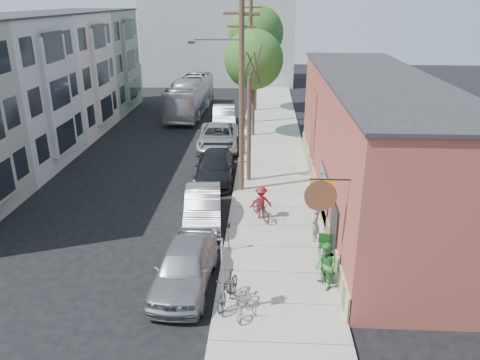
{
  "coord_description": "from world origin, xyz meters",
  "views": [
    {
      "loc": [
        3.6,
        -17.64,
        10.08
      ],
      "look_at": [
        2.47,
        4.26,
        1.5
      ],
      "focal_mm": 35.0,
      "sensor_mm": 36.0,
      "label": 1
    }
  ],
  "objects_px": {
    "parking_meter_far": "(241,152)",
    "parked_bike_b": "(243,301)",
    "parking_meter_near": "(229,232)",
    "car_1": "(203,207)",
    "utility_pole_near": "(240,95)",
    "cyclist": "(261,202)",
    "sign_post": "(222,269)",
    "bus": "(190,96)",
    "patio_chair_b": "(328,271)",
    "car_2": "(215,167)",
    "car_4": "(224,116)",
    "patron_grey": "(315,224)",
    "patio_chair_a": "(325,246)",
    "tree_leafy_far": "(256,33)",
    "tree_bare": "(249,130)",
    "car_3": "(218,137)",
    "tree_leafy_mid": "(254,60)",
    "patron_green": "(326,266)",
    "car_0": "(185,266)",
    "parked_bike_a": "(228,289)"
  },
  "relations": [
    {
      "from": "patron_green",
      "to": "cyclist",
      "type": "relative_size",
      "value": 1.12
    },
    {
      "from": "utility_pole_near",
      "to": "cyclist",
      "type": "relative_size",
      "value": 6.16
    },
    {
      "from": "car_3",
      "to": "car_4",
      "type": "height_order",
      "value": "car_4"
    },
    {
      "from": "car_2",
      "to": "utility_pole_near",
      "type": "bearing_deg",
      "value": -49.22
    },
    {
      "from": "parking_meter_near",
      "to": "car_3",
      "type": "relative_size",
      "value": 0.21
    },
    {
      "from": "parking_meter_far",
      "to": "parked_bike_b",
      "type": "relative_size",
      "value": 0.74
    },
    {
      "from": "car_2",
      "to": "parking_meter_near",
      "type": "bearing_deg",
      "value": -81.78
    },
    {
      "from": "utility_pole_near",
      "to": "parking_meter_near",
      "type": "bearing_deg",
      "value": -91.2
    },
    {
      "from": "patio_chair_a",
      "to": "car_4",
      "type": "xyz_separation_m",
      "value": [
        -5.89,
        20.97,
        0.26
      ]
    },
    {
      "from": "sign_post",
      "to": "patron_green",
      "type": "distance_m",
      "value": 4.02
    },
    {
      "from": "parking_meter_near",
      "to": "car_0",
      "type": "bearing_deg",
      "value": -120.11
    },
    {
      "from": "parked_bike_b",
      "to": "car_0",
      "type": "bearing_deg",
      "value": 153.95
    },
    {
      "from": "parking_meter_far",
      "to": "cyclist",
      "type": "height_order",
      "value": "cyclist"
    },
    {
      "from": "cyclist",
      "to": "car_3",
      "type": "bearing_deg",
      "value": -84.33
    },
    {
      "from": "tree_leafy_mid",
      "to": "car_1",
      "type": "distance_m",
      "value": 15.83
    },
    {
      "from": "patio_chair_b",
      "to": "car_2",
      "type": "distance_m",
      "value": 11.87
    },
    {
      "from": "parking_meter_near",
      "to": "car_1",
      "type": "distance_m",
      "value": 3.24
    },
    {
      "from": "tree_leafy_mid",
      "to": "patio_chair_a",
      "type": "relative_size",
      "value": 8.94
    },
    {
      "from": "patron_green",
      "to": "parking_meter_far",
      "type": "bearing_deg",
      "value": 174.2
    },
    {
      "from": "patron_grey",
      "to": "car_4",
      "type": "bearing_deg",
      "value": -146.44
    },
    {
      "from": "parking_meter_far",
      "to": "car_2",
      "type": "height_order",
      "value": "car_2"
    },
    {
      "from": "patio_chair_a",
      "to": "car_4",
      "type": "relative_size",
      "value": 0.17
    },
    {
      "from": "parking_meter_far",
      "to": "utility_pole_near",
      "type": "bearing_deg",
      "value": -88.02
    },
    {
      "from": "sign_post",
      "to": "bus",
      "type": "bearing_deg",
      "value": 100.6
    },
    {
      "from": "tree_leafy_mid",
      "to": "parked_bike_b",
      "type": "distance_m",
      "value": 22.5
    },
    {
      "from": "cyclist",
      "to": "patron_grey",
      "type": "bearing_deg",
      "value": 128.32
    },
    {
      "from": "tree_bare",
      "to": "tree_leafy_mid",
      "type": "distance_m",
      "value": 9.94
    },
    {
      "from": "patio_chair_b",
      "to": "bus",
      "type": "bearing_deg",
      "value": 99.33
    },
    {
      "from": "patio_chair_b",
      "to": "car_4",
      "type": "height_order",
      "value": "car_4"
    },
    {
      "from": "parked_bike_b",
      "to": "car_4",
      "type": "relative_size",
      "value": 0.33
    },
    {
      "from": "car_4",
      "to": "bus",
      "type": "height_order",
      "value": "bus"
    },
    {
      "from": "parking_meter_near",
      "to": "tree_leafy_far",
      "type": "xyz_separation_m",
      "value": [
        0.55,
        26.4,
        6.12
      ]
    },
    {
      "from": "utility_pole_near",
      "to": "car_1",
      "type": "bearing_deg",
      "value": -112.6
    },
    {
      "from": "patio_chair_a",
      "to": "car_3",
      "type": "bearing_deg",
      "value": 122.81
    },
    {
      "from": "patio_chair_b",
      "to": "patron_green",
      "type": "xyz_separation_m",
      "value": [
        -0.14,
        -0.39,
        0.47
      ]
    },
    {
      "from": "tree_leafy_far",
      "to": "parked_bike_b",
      "type": "xyz_separation_m",
      "value": [
        0.24,
        -30.53,
        -6.51
      ]
    },
    {
      "from": "patron_green",
      "to": "car_2",
      "type": "bearing_deg",
      "value": -176.27
    },
    {
      "from": "sign_post",
      "to": "parking_meter_near",
      "type": "height_order",
      "value": "sign_post"
    },
    {
      "from": "parking_meter_far",
      "to": "bus",
      "type": "xyz_separation_m",
      "value": [
        -5.42,
        14.57,
        0.61
      ]
    },
    {
      "from": "tree_leafy_far",
      "to": "parked_bike_a",
      "type": "relative_size",
      "value": 4.9
    },
    {
      "from": "sign_post",
      "to": "parked_bike_a",
      "type": "relative_size",
      "value": 1.46
    },
    {
      "from": "utility_pole_near",
      "to": "car_1",
      "type": "height_order",
      "value": "utility_pole_near"
    },
    {
      "from": "tree_bare",
      "to": "patio_chair_b",
      "type": "relative_size",
      "value": 6.73
    },
    {
      "from": "parking_meter_near",
      "to": "patio_chair_b",
      "type": "bearing_deg",
      "value": -29.53
    },
    {
      "from": "sign_post",
      "to": "tree_bare",
      "type": "relative_size",
      "value": 0.47
    },
    {
      "from": "patio_chair_b",
      "to": "parking_meter_far",
      "type": "bearing_deg",
      "value": 97.24
    },
    {
      "from": "tree_leafy_mid",
      "to": "car_3",
      "type": "xyz_separation_m",
      "value": [
        -2.41,
        -3.12,
        -5.0
      ]
    },
    {
      "from": "car_2",
      "to": "bus",
      "type": "xyz_separation_m",
      "value": [
        -3.97,
        16.87,
        0.82
      ]
    },
    {
      "from": "patron_green",
      "to": "car_4",
      "type": "distance_m",
      "value": 23.98
    },
    {
      "from": "car_1",
      "to": "utility_pole_near",
      "type": "bearing_deg",
      "value": 61.61
    }
  ]
}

